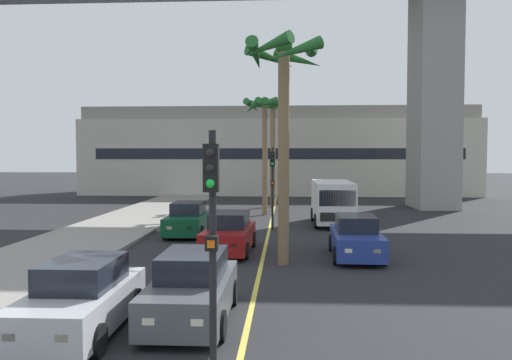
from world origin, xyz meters
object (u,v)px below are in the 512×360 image
(delivery_van, at_px, (332,201))
(palm_tree_mid_median, at_px, (265,117))
(car_queue_front, at_px, (192,289))
(palm_tree_near_median, at_px, (283,86))
(palm_tree_far_median, at_px, (273,122))
(car_queue_second, at_px, (81,299))
(car_queue_fifth, at_px, (229,234))
(traffic_light_median_near, at_px, (212,223))
(car_queue_fourth, at_px, (188,220))
(car_queue_third, at_px, (356,238))
(traffic_light_median_far, at_px, (272,177))

(delivery_van, xyz_separation_m, palm_tree_mid_median, (-3.85, 4.37, 4.91))
(car_queue_front, distance_m, palm_tree_near_median, 8.50)
(palm_tree_mid_median, bearing_deg, palm_tree_far_median, 86.13)
(car_queue_second, distance_m, palm_tree_mid_median, 22.77)
(car_queue_front, xyz_separation_m, car_queue_fifth, (-0.07, 8.25, 0.00))
(traffic_light_median_near, height_order, palm_tree_near_median, palm_tree_near_median)
(traffic_light_median_near, distance_m, palm_tree_near_median, 10.32)
(car_queue_fourth, distance_m, traffic_light_median_near, 16.45)
(car_queue_third, xyz_separation_m, car_queue_fourth, (-7.26, 4.98, 0.00))
(delivery_van, xyz_separation_m, traffic_light_median_far, (-3.22, -2.26, 1.43))
(car_queue_second, height_order, palm_tree_mid_median, palm_tree_mid_median)
(car_queue_second, distance_m, delivery_van, 18.84)
(car_queue_second, relative_size, palm_tree_far_median, 0.51)
(car_queue_third, height_order, traffic_light_median_near, traffic_light_median_near)
(car_queue_front, height_order, traffic_light_median_far, traffic_light_median_far)
(car_queue_fifth, relative_size, palm_tree_near_median, 0.53)
(car_queue_second, bearing_deg, car_queue_fifth, 76.88)
(car_queue_front, distance_m, palm_tree_far_median, 26.85)
(car_queue_fifth, bearing_deg, traffic_light_median_near, -84.92)
(delivery_van, relative_size, traffic_light_median_far, 1.25)
(delivery_van, height_order, traffic_light_median_far, traffic_light_median_far)
(traffic_light_median_far, height_order, palm_tree_mid_median, palm_tree_mid_median)
(traffic_light_median_near, relative_size, palm_tree_mid_median, 0.56)
(palm_tree_near_median, relative_size, palm_tree_mid_median, 1.05)
(car_queue_third, relative_size, traffic_light_median_near, 0.99)
(delivery_van, bearing_deg, traffic_light_median_near, -100.51)
(traffic_light_median_near, xyz_separation_m, palm_tree_near_median, (1.08, 9.66, 3.45))
(car_queue_second, bearing_deg, traffic_light_median_near, -38.00)
(car_queue_third, bearing_deg, palm_tree_far_median, 100.73)
(car_queue_second, xyz_separation_m, traffic_light_median_near, (3.19, -2.49, 1.99))
(car_queue_fourth, xyz_separation_m, traffic_light_median_far, (3.98, 1.81, 1.99))
(car_queue_front, bearing_deg, palm_tree_far_median, 87.39)
(traffic_light_median_far, bearing_deg, palm_tree_near_median, -85.89)
(car_queue_fourth, bearing_deg, traffic_light_median_near, -77.68)
(car_queue_front, relative_size, traffic_light_median_far, 0.98)
(traffic_light_median_far, xyz_separation_m, palm_tree_mid_median, (-0.63, 6.63, 3.48))
(delivery_van, height_order, palm_tree_far_median, palm_tree_far_median)
(car_queue_front, height_order, car_queue_fourth, same)
(traffic_light_median_far, bearing_deg, delivery_van, 35.05)
(palm_tree_near_median, bearing_deg, palm_tree_far_median, 92.43)
(car_queue_front, bearing_deg, traffic_light_median_far, 84.14)
(car_queue_fourth, height_order, palm_tree_far_median, palm_tree_far_median)
(delivery_van, height_order, traffic_light_median_near, traffic_light_median_near)
(car_queue_fourth, bearing_deg, delivery_van, 29.44)
(palm_tree_mid_median, bearing_deg, traffic_light_median_far, -84.55)
(car_queue_third, bearing_deg, traffic_light_median_near, -108.99)
(car_queue_fifth, height_order, traffic_light_median_far, traffic_light_median_far)
(palm_tree_mid_median, height_order, palm_tree_far_median, palm_tree_far_median)
(palm_tree_far_median, bearing_deg, car_queue_fourth, -105.09)
(car_queue_front, distance_m, car_queue_fourth, 12.74)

